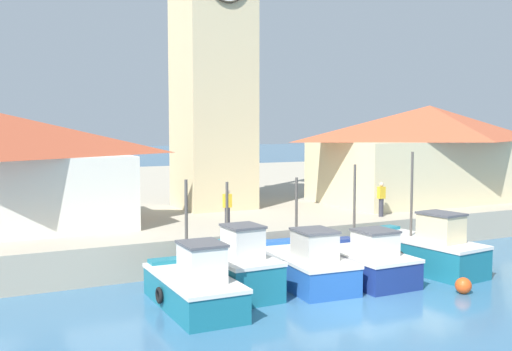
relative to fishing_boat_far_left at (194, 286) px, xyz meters
name	(u,v)px	position (x,y,z in m)	size (l,w,h in m)	color
ground_plane	(366,309)	(4.71, -2.47, -0.71)	(300.00, 300.00, 0.00)	#386689
quay_wharf	(133,197)	(4.71, 23.89, -0.02)	(120.00, 40.00, 1.39)	#A89E89
fishing_boat_far_left	(194,286)	(0.00, 0.00, 0.00)	(2.08, 4.62, 3.95)	#196B7F
fishing_boat_left_outer	(234,268)	(1.89, 1.10, 0.11)	(2.01, 4.12, 3.71)	#196B7F
fishing_boat_left_inner	(304,264)	(4.56, 0.93, -0.01)	(2.39, 4.91, 3.76)	#2356A8
fishing_boat_mid_left	(363,261)	(6.77, 0.42, -0.03)	(2.24, 4.30, 4.21)	navy
fishing_boat_center	(424,250)	(9.79, 0.53, 0.09)	(2.45, 5.18, 4.61)	#196B7F
clock_tower	(213,45)	(5.61, 11.66, 9.05)	(4.06, 4.06, 17.59)	beige
warehouse_right	(429,152)	(17.77, 8.92, 3.43)	(13.08, 6.76, 5.40)	beige
port_crane_near	(228,94)	(8.79, 16.77, 6.90)	(5.20, 8.23, 16.38)	#353539
mooring_buoy	(463,286)	(8.67, -2.59, -0.44)	(0.55, 0.55, 0.55)	#E54C19
dock_worker_near_tower	(227,207)	(3.67, 5.61, 1.52)	(0.34, 0.22, 1.62)	#33333D
dock_worker_along_quay	(381,199)	(11.35, 5.11, 1.52)	(0.34, 0.22, 1.62)	#33333D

